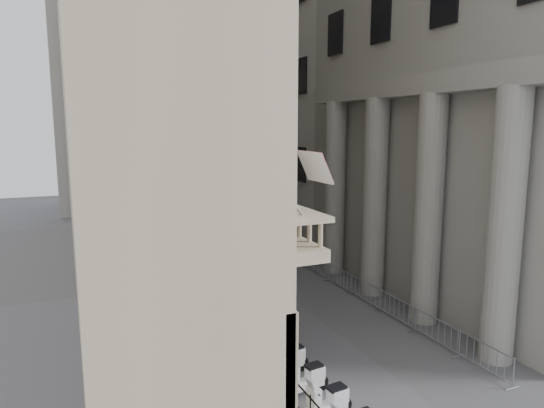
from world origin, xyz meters
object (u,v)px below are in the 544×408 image
at_px(pedestrian_b, 213,215).
at_px(pedestrian_a, 204,234).
at_px(security_tent, 221,224).
at_px(street_lamp, 205,201).
at_px(info_kiosk, 190,269).

bearing_deg(pedestrian_b, pedestrian_a, 79.20).
xyz_separation_m(security_tent, pedestrian_b, (3.23, 13.34, -1.92)).
relative_size(security_tent, pedestrian_a, 2.29).
distance_m(street_lamp, pedestrian_b, 14.44).
bearing_deg(pedestrian_b, info_kiosk, 79.11).
xyz_separation_m(security_tent, info_kiosk, (-2.43, -1.85, -1.96)).
relative_size(street_lamp, pedestrian_b, 3.93).
height_order(security_tent, info_kiosk, security_tent).
distance_m(security_tent, pedestrian_b, 13.86).
distance_m(info_kiosk, pedestrian_b, 16.21).
bearing_deg(pedestrian_b, security_tent, 85.93).
height_order(security_tent, pedestrian_a, security_tent).
relative_size(street_lamp, info_kiosk, 4.19).
height_order(street_lamp, pedestrian_b, street_lamp).
height_order(security_tent, pedestrian_b, security_tent).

